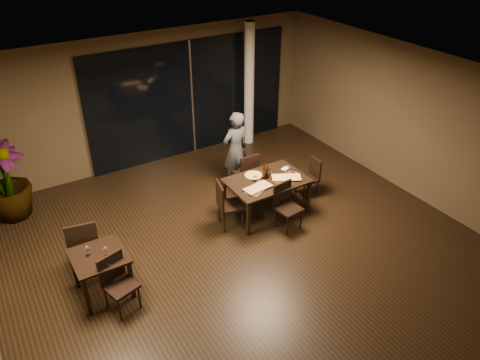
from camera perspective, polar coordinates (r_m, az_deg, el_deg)
The scene contains 31 objects.
ground at distance 8.36m, azimuth 0.53°, elevation -8.66°, with size 8.00×8.00×0.00m, color black.
wall_back at distance 10.80m, azimuth -11.02°, elevation 9.64°, with size 8.00×0.10×3.00m, color #463A25.
wall_right at distance 10.01m, azimuth 20.79°, elevation 6.40°, with size 0.10×8.00×3.00m, color #463A25.
ceiling at distance 6.84m, azimuth 0.65°, elevation 11.19°, with size 8.00×8.00×0.04m, color white.
window_panel at distance 11.13m, azimuth -5.95°, elevation 9.88°, with size 5.00×0.06×2.70m, color black.
column at distance 11.46m, azimuth 1.12°, elevation 11.47°, with size 0.24×0.24×3.00m, color silver.
main_table at distance 8.96m, azimuth 3.27°, elevation -0.38°, with size 1.50×1.00×0.75m.
side_table at distance 7.51m, azimuth -16.70°, elevation -9.51°, with size 0.80×0.80×0.75m.
chair_main_far at distance 9.63m, azimuth 0.86°, elevation 1.04°, with size 0.45×0.45×0.94m.
chair_main_near at distance 8.70m, azimuth 5.58°, elevation -2.87°, with size 0.47×0.47×0.91m.
chair_main_left at distance 8.65m, azimuth -1.69°, elevation -2.79°, with size 0.53×0.53×0.95m.
chair_main_right at distance 9.73m, azimuth 8.58°, elevation 0.59°, with size 0.43×0.43×0.84m.
chair_side_far at distance 8.00m, azimuth -18.55°, elevation -7.38°, with size 0.57×0.57×1.05m.
chair_side_near at distance 7.29m, azimuth -14.77°, elevation -11.68°, with size 0.53×0.53×0.92m.
diner at distance 9.80m, azimuth -0.55°, elevation 3.71°, with size 0.57×0.38×1.69m, color #303336.
potted_plant at distance 9.85m, azimuth -26.71°, elevation -0.12°, with size 0.86×0.86×1.57m, color #24511B.
pizza_board_left at distance 8.63m, azimuth 2.20°, elevation -1.05°, with size 0.55×0.27×0.01m, color #412B15.
pizza_board_right at distance 8.98m, azimuth 5.67°, elevation 0.20°, with size 0.56×0.28×0.01m, color #412415.
oblong_pizza_left at distance 8.62m, azimuth 2.20°, elevation -0.96°, with size 0.51×0.24×0.02m, color maroon, non-canonical shape.
oblong_pizza_right at distance 8.98m, azimuth 5.67°, elevation 0.29°, with size 0.53×0.24×0.02m, color maroon, non-canonical shape.
round_pizza at distance 9.04m, azimuth 1.64°, elevation 0.57°, with size 0.33×0.33×0.01m, color #A92812.
bottle_a at distance 8.87m, azimuth 3.02°, elevation 0.86°, with size 0.06×0.06×0.28m, color black, non-canonical shape.
bottle_b at distance 8.91m, azimuth 3.38°, elevation 1.03°, with size 0.06×0.06×0.28m, color black, non-canonical shape.
bottle_c at distance 8.90m, azimuth 2.94°, elevation 1.11°, with size 0.07×0.07×0.31m, color black, non-canonical shape.
tumbler_left at distance 8.86m, azimuth 1.84°, elevation 0.16°, with size 0.08×0.08×0.10m, color white.
tumbler_right at distance 9.10m, azimuth 3.70°, elevation 1.02°, with size 0.08×0.08×0.10m, color white.
napkin_near at distance 9.13m, azimuth 6.52°, elevation 0.68°, with size 0.18×0.10×0.01m, color white.
napkin_far at distance 9.32m, azimuth 5.57°, elevation 1.43°, with size 0.18×0.10×0.01m, color white.
wine_glass_a at distance 7.42m, azimuth -18.09°, elevation -8.23°, with size 0.07×0.07×0.17m, color white, non-canonical shape.
wine_glass_b at distance 7.33m, azimuth -16.06°, elevation -8.39°, with size 0.07×0.07×0.16m, color white, non-canonical shape.
side_napkin at distance 7.23m, azimuth -16.24°, elevation -9.82°, with size 0.18×0.11×0.01m, color white.
Camera 1 is at (-3.42, -5.45, 5.35)m, focal length 35.00 mm.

